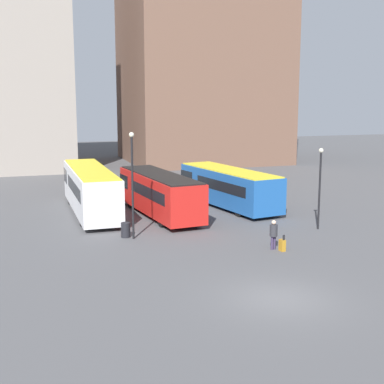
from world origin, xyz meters
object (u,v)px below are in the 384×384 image
Objects in this scene: trash_bin at (126,230)px; lamp_post_0 at (320,181)px; suitcase at (282,245)px; bus_0 at (90,188)px; lamp_post_1 at (132,177)px; bus_1 at (159,193)px; traveler at (274,232)px; bus_2 at (228,186)px.

lamp_post_0 is at bearing -8.67° from trash_bin.
trash_bin is (-7.17, 5.30, 0.11)m from suitcase.
bus_0 is 2.40× the size of lamp_post_0.
lamp_post_0 is at bearing -6.59° from lamp_post_1.
bus_1 is 11.60× the size of suitcase.
bus_0 is at bearing 56.55° from bus_1.
suitcase is 8.92m from trash_bin.
traveler is 8.28m from lamp_post_1.
bus_1 is 12.08× the size of trash_bin.
lamp_post_1 is at bearing -170.26° from bus_0.
bus_1 is 6.13m from trash_bin.
bus_1 is at bearing 93.01° from bus_2.
lamp_post_0 is (8.15, -6.78, 1.39)m from bus_1.
lamp_post_1 is at bearing 145.82° from bus_1.
lamp_post_1 is (-6.51, 4.42, 2.57)m from traveler.
bus_0 is 13.30× the size of suitcase.
bus_2 is (5.51, 1.26, -0.04)m from bus_1.
bus_0 is at bearing 74.44° from bus_2.
trash_bin is (-11.46, 1.75, -2.52)m from lamp_post_0.
traveler is (-1.96, -11.17, -0.57)m from bus_2.
lamp_post_1 reaches higher than lamp_post_0.
bus_0 is at bearing 25.94° from suitcase.
bus_0 reaches higher than trash_bin.
lamp_post_1 reaches higher than suitcase.
lamp_post_0 is (12.45, -9.02, 1.24)m from bus_0.
lamp_post_1 is (-2.96, -5.50, 1.96)m from bus_1.
bus_1 reaches higher than suitcase.
bus_2 is at bearing -16.97° from traveler.
bus_0 is 13.85× the size of trash_bin.
bus_1 is 6.54m from lamp_post_1.
lamp_post_0 reaches higher than suitcase.
suitcase is (0.30, -0.42, -0.62)m from traveler.
lamp_post_0 is (2.63, -8.04, 1.44)m from bus_2.
lamp_post_0 is 11.86m from trash_bin.
suitcase is (-1.65, -11.59, -1.19)m from bus_2.
bus_0 reaches higher than suitcase.
bus_0 reaches higher than traveler.
suitcase is 0.18× the size of lamp_post_0.
trash_bin is (-6.87, 4.88, -0.51)m from traveler.
bus_1 is 5.65m from bus_2.
lamp_post_0 is (4.29, 3.55, 2.63)m from suitcase.
suitcase is at bearing -36.45° from trash_bin.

